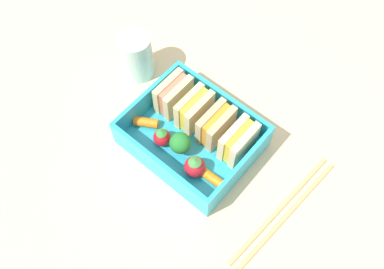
% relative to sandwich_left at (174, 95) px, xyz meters
% --- Properties ---
extents(ground_plane, '(1.20, 1.20, 0.02)m').
position_rel_sandwich_left_xyz_m(ground_plane, '(0.06, -0.03, -0.05)').
color(ground_plane, beige).
extents(bento_tray, '(0.18, 0.14, 0.01)m').
position_rel_sandwich_left_xyz_m(bento_tray, '(0.06, -0.03, -0.03)').
color(bento_tray, '#27A3C9').
rests_on(bento_tray, ground_plane).
extents(bento_rim, '(0.18, 0.14, 0.04)m').
position_rel_sandwich_left_xyz_m(bento_rim, '(0.06, -0.03, -0.01)').
color(bento_rim, '#27A3C9').
rests_on(bento_rim, bento_tray).
extents(sandwich_left, '(0.03, 0.06, 0.05)m').
position_rel_sandwich_left_xyz_m(sandwich_left, '(0.00, 0.00, 0.00)').
color(sandwich_left, '#D1C188').
rests_on(sandwich_left, bento_tray).
extents(sandwich_center_left, '(0.03, 0.06, 0.05)m').
position_rel_sandwich_left_xyz_m(sandwich_center_left, '(0.04, 0.00, 0.00)').
color(sandwich_center_left, '#E0C487').
rests_on(sandwich_center_left, bento_tray).
extents(sandwich_center, '(0.03, 0.06, 0.05)m').
position_rel_sandwich_left_xyz_m(sandwich_center, '(0.08, 0.00, 0.00)').
color(sandwich_center, tan).
rests_on(sandwich_center, bento_tray).
extents(sandwich_center_right, '(0.03, 0.06, 0.05)m').
position_rel_sandwich_left_xyz_m(sandwich_center_right, '(0.12, 0.00, 0.00)').
color(sandwich_center_right, beige).
rests_on(sandwich_center_right, bento_tray).
extents(carrot_stick_far_left, '(0.04, 0.03, 0.01)m').
position_rel_sandwich_left_xyz_m(carrot_stick_far_left, '(-0.01, -0.05, -0.02)').
color(carrot_stick_far_left, orange).
rests_on(carrot_stick_far_left, bento_tray).
extents(strawberry_far_left, '(0.03, 0.03, 0.03)m').
position_rel_sandwich_left_xyz_m(strawberry_far_left, '(0.03, -0.06, -0.01)').
color(strawberry_far_left, red).
rests_on(strawberry_far_left, bento_tray).
extents(broccoli_floret, '(0.03, 0.03, 0.04)m').
position_rel_sandwich_left_xyz_m(broccoli_floret, '(0.06, -0.05, -0.00)').
color(broccoli_floret, '#8CBB6E').
rests_on(broccoli_floret, bento_tray).
extents(strawberry_left, '(0.03, 0.03, 0.04)m').
position_rel_sandwich_left_xyz_m(strawberry_left, '(0.10, -0.06, -0.01)').
color(strawberry_left, red).
rests_on(strawberry_left, bento_tray).
extents(carrot_stick_left, '(0.04, 0.02, 0.01)m').
position_rel_sandwich_left_xyz_m(carrot_stick_left, '(0.12, -0.06, -0.02)').
color(carrot_stick_left, orange).
rests_on(carrot_stick_left, bento_tray).
extents(chopstick_pair, '(0.03, 0.21, 0.01)m').
position_rel_sandwich_left_xyz_m(chopstick_pair, '(0.22, -0.02, -0.03)').
color(chopstick_pair, tan).
rests_on(chopstick_pair, ground_plane).
extents(drinking_glass, '(0.05, 0.05, 0.08)m').
position_rel_sandwich_left_xyz_m(drinking_glass, '(-0.09, 0.02, 0.00)').
color(drinking_glass, silver).
rests_on(drinking_glass, ground_plane).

